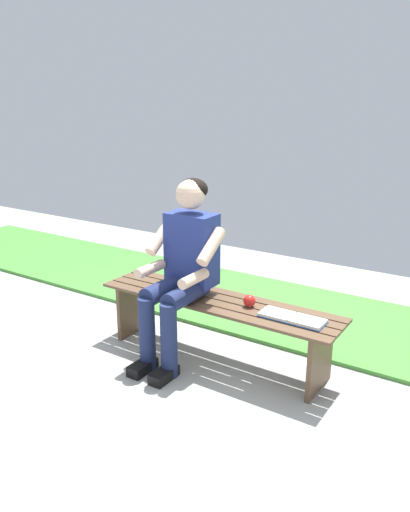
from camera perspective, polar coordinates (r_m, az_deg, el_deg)
name	(u,v)px	position (r m, az deg, el deg)	size (l,w,h in m)	color
grass_strip	(277,309)	(4.43, 8.12, -5.91)	(9.00, 1.28, 0.03)	#478C38
bench_near	(217,313)	(3.50, 1.35, -6.49)	(1.75, 0.42, 0.44)	brown
person_seated	(182,264)	(3.41, -2.62, -0.92)	(0.50, 0.69, 1.24)	navy
apple	(249,301)	(3.34, 5.02, -5.06)	(0.08, 0.08, 0.08)	red
book_open	(292,318)	(3.20, 9.78, -6.91)	(0.41, 0.16, 0.02)	white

